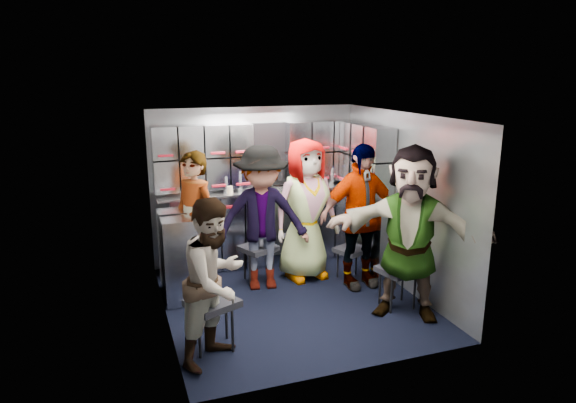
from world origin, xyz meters
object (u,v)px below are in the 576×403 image
object	(u,v)px
jump_seat_mid_left	(258,250)
jump_seat_near_left	(212,306)
attendant_arc_c	(306,210)
attendant_arc_a	(215,281)
jump_seat_center	(300,240)
jump_seat_near_right	(398,272)
attendant_standing	(195,223)
attendant_arc_b	(262,218)
jump_seat_mid_right	(351,251)
attendant_arc_e	(410,233)
attendant_arc_d	(359,217)

from	to	relation	value
jump_seat_mid_left	jump_seat_near_left	bearing A→B (deg)	-121.21
jump_seat_mid_left	attendant_arc_c	size ratio (longest dim) A/B	0.29
jump_seat_near_left	attendant_arc_a	size ratio (longest dim) A/B	0.36
jump_seat_center	jump_seat_near_right	distance (m)	1.48
attendant_standing	attendant_arc_b	distance (m)	0.78
jump_seat_mid_right	attendant_arc_c	distance (m)	0.78
jump_seat_near_left	attendant_arc_e	distance (m)	2.16
jump_seat_center	attendant_arc_a	xyz separation A→B (m)	(-1.45, -1.71, 0.33)
attendant_arc_d	attendant_arc_e	bearing A→B (deg)	-84.08
jump_seat_mid_right	attendant_arc_d	distance (m)	0.53
jump_seat_near_left	attendant_arc_d	distance (m)	2.19
jump_seat_mid_left	attendant_arc_a	distance (m)	1.82
jump_seat_near_left	attendant_arc_a	distance (m)	0.37
jump_seat_mid_left	jump_seat_mid_right	distance (m)	1.16
attendant_standing	attendant_arc_e	bearing A→B (deg)	23.84
jump_seat_center	jump_seat_near_right	size ratio (longest dim) A/B	1.03
jump_seat_near_right	attendant_arc_e	world-z (taller)	attendant_arc_e
jump_seat_mid_left	jump_seat_near_right	distance (m)	1.73
jump_seat_near_left	jump_seat_center	world-z (taller)	jump_seat_near_left
attendant_standing	attendant_arc_c	distance (m)	1.37
jump_seat_center	attendant_arc_d	bearing A→B (deg)	-51.75
jump_seat_near_left	attendant_arc_d	xyz separation A→B (m)	(1.96, 0.89, 0.44)
jump_seat_mid_left	attendant_arc_c	distance (m)	0.77
attendant_standing	attendant_arc_b	xyz separation A→B (m)	(0.77, -0.16, 0.03)
jump_seat_near_left	jump_seat_mid_right	bearing A→B (deg)	28.62
attendant_arc_c	attendant_arc_e	world-z (taller)	attendant_arc_e
attendant_arc_e	jump_seat_mid_left	bearing A→B (deg)	169.14
attendant_arc_d	attendant_arc_e	world-z (taller)	attendant_arc_e
attendant_standing	attendant_arc_d	size ratio (longest dim) A/B	0.96
jump_seat_center	attendant_arc_b	world-z (taller)	attendant_arc_b
jump_seat_mid_right	attendant_standing	bearing A→B (deg)	170.69
jump_seat_mid_right	attendant_arc_a	size ratio (longest dim) A/B	0.30
attendant_standing	jump_seat_near_right	bearing A→B (deg)	27.50
jump_seat_mid_right	attendant_arc_c	size ratio (longest dim) A/B	0.26
jump_seat_near_right	attendant_arc_d	bearing A→B (deg)	101.59
attendant_standing	jump_seat_center	bearing A→B (deg)	64.10
jump_seat_near_right	attendant_arc_e	xyz separation A→B (m)	(0.00, -0.18, 0.51)
jump_seat_mid_right	attendant_standing	world-z (taller)	attendant_standing
jump_seat_center	attendant_arc_b	distance (m)	0.81
jump_seat_center	attendant_arc_d	xyz separation A→B (m)	(0.51, -0.64, 0.45)
attendant_standing	attendant_arc_b	size ratio (longest dim) A/B	0.97
jump_seat_mid_left	attendant_arc_c	bearing A→B (deg)	-4.40
jump_seat_mid_left	attendant_arc_b	bearing A→B (deg)	-90.00
attendant_arc_e	jump_seat_near_right	bearing A→B (deg)	126.83
jump_seat_center	attendant_arc_d	world-z (taller)	attendant_arc_d
jump_seat_near_right	attendant_arc_b	distance (m)	1.68
jump_seat_near_right	attendant_arc_b	xyz separation A→B (m)	(-1.25, 1.02, 0.46)
attendant_arc_b	attendant_arc_c	size ratio (longest dim) A/B	0.98
jump_seat_near_right	attendant_arc_a	distance (m)	2.16
jump_seat_center	attendant_arc_e	size ratio (longest dim) A/B	0.26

